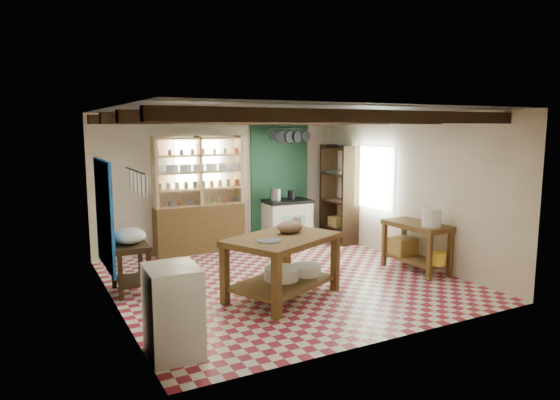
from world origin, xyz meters
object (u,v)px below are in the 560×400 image
prep_table (131,268)px  right_counter (416,247)px  cat (290,227)px  stove (287,222)px  white_cabinet (173,311)px  work_table (282,267)px

prep_table → right_counter: size_ratio=0.64×
right_counter → cat: cat is taller
stove → white_cabinet: (-3.47, -3.88, 0.02)m
work_table → prep_table: 2.18m
stove → work_table: bearing=-117.0°
prep_table → cat: 2.36m
work_table → cat: cat is taller
white_cabinet → cat: bearing=33.0°
cat → right_counter: bearing=-35.9°
stove → prep_table: stove is taller
work_table → white_cabinet: 2.12m
white_cabinet → right_counter: size_ratio=0.84×
stove → right_counter: (0.93, -2.73, -0.05)m
cat → prep_table: bearing=118.2°
work_table → white_cabinet: size_ratio=1.61×
work_table → white_cabinet: bearing=-175.0°
right_counter → cat: (-2.35, 0.05, 0.55)m
prep_table → white_cabinet: size_ratio=0.76×
prep_table → cat: size_ratio=1.82×
work_table → cat: 0.58m
cat → work_table: bearing=-178.7°
white_cabinet → right_counter: white_cabinet is taller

